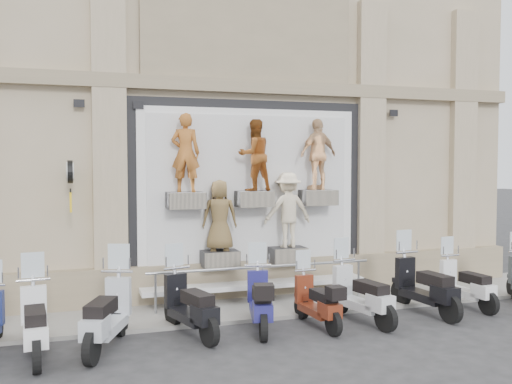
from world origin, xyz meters
TOP-DOWN VIEW (x-y plane):
  - ground at (0.00, 0.00)m, footprint 90.00×90.00m
  - sidewalk at (0.00, 2.10)m, footprint 16.00×2.20m
  - building at (0.00, 7.00)m, footprint 14.00×8.60m
  - shop_vitrine at (0.09, 2.75)m, footprint 5.60×0.83m
  - guard_rail at (0.00, 2.00)m, footprint 5.06×0.10m
  - clock_sign_bracket at (-3.90, 2.47)m, footprint 0.10×0.80m
  - scooter_b at (-4.49, 0.21)m, footprint 0.73×2.03m
  - scooter_c at (-3.36, 0.26)m, footprint 1.34×2.16m
  - scooter_d at (-1.89, 0.56)m, footprint 1.07×2.06m
  - scooter_e at (-0.57, 0.53)m, footprint 1.01×2.00m
  - scooter_f at (0.51, 0.35)m, footprint 0.63×1.76m
  - scooter_g at (1.47, 0.36)m, footprint 0.92×2.04m
  - scooter_h at (3.02, 0.50)m, footprint 0.81×2.12m
  - scooter_i at (4.17, 0.67)m, footprint 0.66×1.85m

SIDE VIEW (x-z plane):
  - ground at x=0.00m, z-range 0.00..0.00m
  - sidewalk at x=0.00m, z-range 0.00..0.08m
  - guard_rail at x=0.00m, z-range 0.00..0.93m
  - scooter_f at x=0.51m, z-range 0.00..1.40m
  - scooter_i at x=4.17m, z-range 0.00..1.47m
  - scooter_e at x=-0.57m, z-range 0.00..1.56m
  - scooter_g at x=1.47m, z-range 0.00..1.60m
  - scooter_d at x=-1.89m, z-range 0.00..1.61m
  - scooter_b at x=-4.49m, z-range 0.00..1.62m
  - scooter_h at x=3.02m, z-range 0.00..1.68m
  - scooter_c at x=-3.36m, z-range 0.00..1.69m
  - shop_vitrine at x=0.09m, z-range 0.23..4.53m
  - clock_sign_bracket at x=-3.90m, z-range 2.29..3.31m
  - building at x=0.00m, z-range 0.00..12.00m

